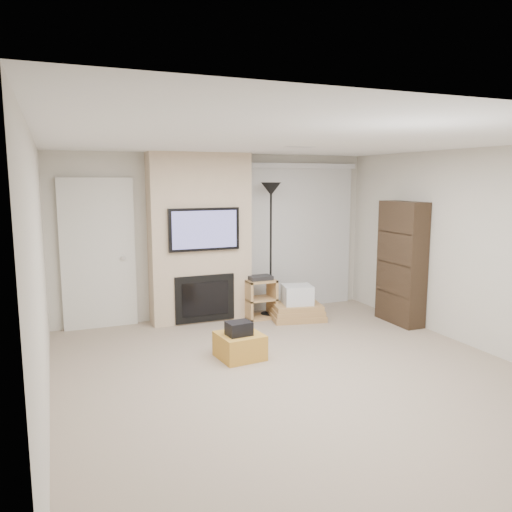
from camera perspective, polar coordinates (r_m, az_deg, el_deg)
name	(u,v)px	position (r m, az deg, el deg)	size (l,w,h in m)	color
floor	(298,376)	(5.59, 4.80, -13.51)	(5.00, 5.50, 0.00)	tan
ceiling	(301,141)	(5.19, 5.16, 12.96)	(5.00, 5.50, 0.00)	white
wall_back	(218,236)	(7.77, -4.34, 2.35)	(5.00, 2.50, 0.00)	beige
wall_left	(40,281)	(4.68, -23.41, -2.65)	(5.50, 2.50, 0.00)	beige
wall_right	(480,250)	(6.76, 24.18, 0.63)	(5.50, 2.50, 0.00)	beige
hvac_vent	(300,147)	(6.08, 5.04, 12.32)	(0.35, 0.18, 0.01)	silver
ottoman	(240,346)	(6.05, -1.87, -10.22)	(0.50, 0.50, 0.30)	#C18A31
black_bag	(239,328)	(5.93, -1.97, -8.27)	(0.28, 0.22, 0.16)	black
fireplace_wall	(200,239)	(7.47, -6.39, 1.95)	(1.50, 0.47, 2.50)	#CFB394
entry_door	(98,255)	(7.41, -17.58, 0.12)	(1.02, 0.11, 2.14)	silver
vertical_blinds	(300,231)	(8.26, 5.06, 2.88)	(1.98, 0.10, 2.37)	silver
floor_lamp	(271,212)	(7.62, 1.71, 5.10)	(0.31, 0.31, 2.07)	black
av_stand	(260,296)	(7.67, 0.46, -4.57)	(0.45, 0.38, 0.66)	tan
box_stack	(297,306)	(7.66, 4.72, -5.75)	(0.88, 0.74, 0.53)	tan
bookshelf	(402,263)	(7.62, 16.30, -0.77)	(0.30, 0.80, 1.80)	black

